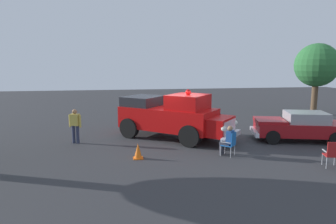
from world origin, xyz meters
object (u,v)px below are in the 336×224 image
at_px(lawn_chair_near_truck, 231,142).
at_px(traffic_cone, 138,151).
at_px(spectator_seated, 228,139).
at_px(oak_tree_left, 317,66).
at_px(classic_hot_rod, 298,126).
at_px(lawn_chair_by_car, 333,153).
at_px(spectator_standing, 75,124).
at_px(vintage_fire_truck, 172,116).

xyz_separation_m(lawn_chair_near_truck, traffic_cone, (-0.29, -3.85, -0.28)).
bearing_deg(lawn_chair_near_truck, spectator_seated, -132.40).
distance_m(spectator_seated, oak_tree_left, 13.73).
bearing_deg(oak_tree_left, classic_hot_rod, -38.75).
bearing_deg(spectator_seated, lawn_chair_by_car, 57.23).
distance_m(spectator_standing, oak_tree_left, 17.79).
distance_m(spectator_seated, traffic_cone, 3.78).
distance_m(lawn_chair_by_car, spectator_seated, 3.91).
relative_size(vintage_fire_truck, lawn_chair_near_truck, 5.85).
xyz_separation_m(classic_hot_rod, spectator_seated, (1.85, -4.37, -0.05)).
distance_m(classic_hot_rod, oak_tree_left, 9.50).
height_order(spectator_seated, oak_tree_left, oak_tree_left).
bearing_deg(oak_tree_left, spectator_standing, -70.86).
xyz_separation_m(classic_hot_rod, lawn_chair_by_car, (3.96, -1.08, -0.16)).
xyz_separation_m(classic_hot_rod, lawn_chair_near_truck, (1.94, -4.27, -0.16)).
bearing_deg(spectator_standing, traffic_cone, 44.05).
height_order(vintage_fire_truck, lawn_chair_near_truck, vintage_fire_truck).
xyz_separation_m(lawn_chair_near_truck, spectator_standing, (-3.22, -6.68, 0.37)).
relative_size(classic_hot_rod, lawn_chair_by_car, 4.60).
xyz_separation_m(lawn_chair_near_truck, spectator_seated, (-0.09, -0.10, 0.11)).
bearing_deg(oak_tree_left, vintage_fire_truck, -64.70).
bearing_deg(vintage_fire_truck, traffic_cone, -32.14).
distance_m(oak_tree_left, traffic_cone, 16.63).
xyz_separation_m(classic_hot_rod, spectator_standing, (-1.28, -10.95, 0.22)).
bearing_deg(classic_hot_rod, vintage_fire_truck, -103.29).
bearing_deg(lawn_chair_near_truck, lawn_chair_by_car, 57.56).
xyz_separation_m(vintage_fire_truck, spectator_standing, (0.18, -4.78, -0.23)).
relative_size(lawn_chair_near_truck, lawn_chair_by_car, 1.00).
relative_size(lawn_chair_near_truck, traffic_cone, 1.61).
height_order(classic_hot_rod, lawn_chair_by_car, classic_hot_rod).
bearing_deg(spectator_standing, lawn_chair_near_truck, 64.27).
height_order(vintage_fire_truck, spectator_seated, vintage_fire_truck).
bearing_deg(spectator_standing, vintage_fire_truck, 92.10).
xyz_separation_m(vintage_fire_truck, lawn_chair_by_car, (5.42, 5.09, -0.61)).
relative_size(classic_hot_rod, spectator_seated, 3.64).
bearing_deg(traffic_cone, vintage_fire_truck, 147.86).
distance_m(lawn_chair_by_car, oak_tree_left, 13.27).
relative_size(lawn_chair_by_car, spectator_seated, 0.79).
bearing_deg(lawn_chair_by_car, lawn_chair_near_truck, -122.44).
distance_m(vintage_fire_truck, classic_hot_rod, 6.36).
relative_size(spectator_seated, spectator_standing, 0.77).
height_order(lawn_chair_near_truck, traffic_cone, lawn_chair_near_truck).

